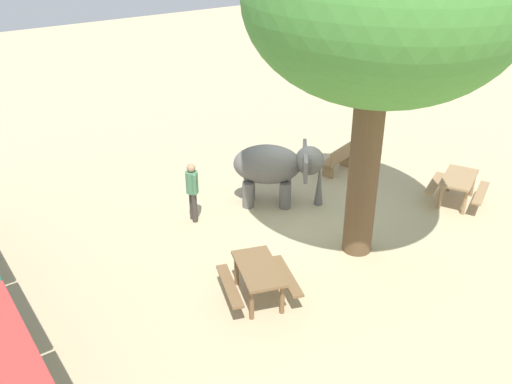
# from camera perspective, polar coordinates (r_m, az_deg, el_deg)

# --- Properties ---
(ground_plane) EXTENTS (60.00, 60.00, 0.00)m
(ground_plane) POSITION_cam_1_polar(r_m,az_deg,el_deg) (15.08, 5.06, -2.26)
(ground_plane) COLOR tan
(elephant) EXTENTS (2.25, 2.36, 1.72)m
(elephant) POSITION_cam_1_polar(r_m,az_deg,el_deg) (15.10, 2.13, 2.57)
(elephant) COLOR slate
(elephant) RESTS_ON ground_plane
(person_handler) EXTENTS (0.50, 0.32, 1.62)m
(person_handler) POSITION_cam_1_polar(r_m,az_deg,el_deg) (14.39, -6.52, 0.42)
(person_handler) COLOR #3F3833
(person_handler) RESTS_ON ground_plane
(shade_tree_main) EXTENTS (5.81, 5.33, 7.82)m
(shade_tree_main) POSITION_cam_1_polar(r_m,az_deg,el_deg) (11.74, 12.56, 18.33)
(shade_tree_main) COLOR brown
(shade_tree_main) RESTS_ON ground_plane
(wooden_bench) EXTENTS (0.79, 1.46, 0.88)m
(wooden_bench) POSITION_cam_1_polar(r_m,az_deg,el_deg) (17.38, 8.48, 3.45)
(wooden_bench) COLOR #9E7A51
(wooden_bench) RESTS_ON ground_plane
(picnic_table_near) EXTENTS (1.99, 1.99, 0.78)m
(picnic_table_near) POSITION_cam_1_polar(r_m,az_deg,el_deg) (16.33, 19.92, 0.85)
(picnic_table_near) COLOR #9E7A51
(picnic_table_near) RESTS_ON ground_plane
(picnic_table_far) EXTENTS (1.90, 1.89, 0.78)m
(picnic_table_far) POSITION_cam_1_polar(r_m,az_deg,el_deg) (11.68, 0.26, -8.45)
(picnic_table_far) COLOR brown
(picnic_table_far) RESTS_ON ground_plane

